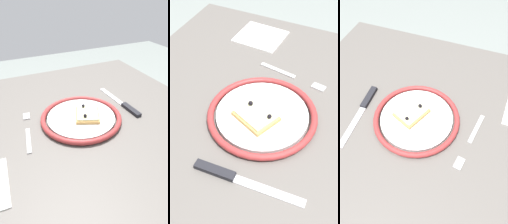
{
  "view_description": "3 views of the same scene",
  "coord_description": "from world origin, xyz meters",
  "views": [
    {
      "loc": [
        -0.23,
        -0.52,
        1.14
      ],
      "look_at": [
        0.01,
        -0.03,
        0.78
      ],
      "focal_mm": 32.31,
      "sensor_mm": 36.0,
      "label": 1
    },
    {
      "loc": [
        0.45,
        0.17,
        1.28
      ],
      "look_at": [
        0.01,
        -0.04,
        0.76
      ],
      "focal_mm": 47.39,
      "sensor_mm": 36.0,
      "label": 2
    },
    {
      "loc": [
        -0.16,
        0.34,
        1.31
      ],
      "look_at": [
        -0.01,
        -0.05,
        0.75
      ],
      "focal_mm": 35.29,
      "sensor_mm": 36.0,
      "label": 3
    }
  ],
  "objects": [
    {
      "name": "plate",
      "position": [
        0.0,
        -0.02,
        0.75
      ],
      "size": [
        0.27,
        0.27,
        0.02
      ],
      "color": "white",
      "rests_on": "dining_table"
    },
    {
      "name": "pizza_slice_near",
      "position": [
        0.02,
        -0.03,
        0.76
      ],
      "size": [
        0.11,
        0.12,
        0.03
      ],
      "color": "tan",
      "rests_on": "plate"
    },
    {
      "name": "fork",
      "position": [
        -0.18,
        -0.0,
        0.74
      ],
      "size": [
        0.05,
        0.2,
        0.0
      ],
      "color": "#B8B8B8",
      "rests_on": "dining_table"
    },
    {
      "name": "dining_table",
      "position": [
        0.0,
        0.0,
        0.65
      ],
      "size": [
        0.9,
        0.88,
        0.74
      ],
      "color": "#5B5651",
      "rests_on": "ground_plane"
    },
    {
      "name": "ground_plane",
      "position": [
        0.0,
        0.0,
        0.0
      ],
      "size": [
        6.0,
        6.0,
        0.0
      ],
      "primitive_type": "plane",
      "color": "gray"
    },
    {
      "name": "knife",
      "position": [
        0.18,
        -0.01,
        0.75
      ],
      "size": [
        0.03,
        0.24,
        0.01
      ],
      "color": "silver",
      "rests_on": "dining_table"
    }
  ]
}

